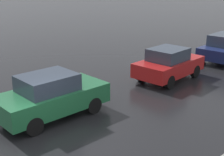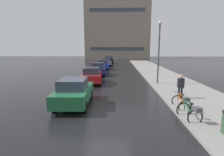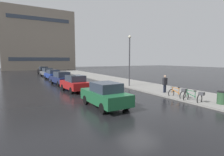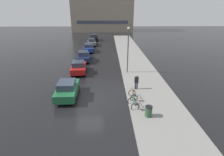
# 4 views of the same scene
# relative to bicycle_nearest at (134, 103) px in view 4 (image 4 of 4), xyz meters

# --- Properties ---
(ground_plane) EXTENTS (140.00, 140.00, 0.00)m
(ground_plane) POSITION_rel_bicycle_nearest_xyz_m (-3.99, 1.25, -0.49)
(ground_plane) COLOR black
(sidewalk_kerb) EXTENTS (4.80, 60.00, 0.14)m
(sidewalk_kerb) POSITION_rel_bicycle_nearest_xyz_m (2.01, 11.25, -0.42)
(sidewalk_kerb) COLOR gray
(sidewalk_kerb) RESTS_ON ground
(bicycle_nearest) EXTENTS (0.91, 1.41, 0.99)m
(bicycle_nearest) POSITION_rel_bicycle_nearest_xyz_m (0.00, 0.00, 0.00)
(bicycle_nearest) COLOR black
(bicycle_nearest) RESTS_ON ground
(bicycle_second) EXTENTS (0.73, 1.45, 0.96)m
(bicycle_second) POSITION_rel_bicycle_nearest_xyz_m (0.14, 1.53, -0.00)
(bicycle_second) COLOR black
(bicycle_second) RESTS_ON ground
(car_green) EXTENTS (1.98, 4.15, 1.66)m
(car_green) POSITION_rel_bicycle_nearest_xyz_m (-6.09, 2.23, 0.33)
(car_green) COLOR #1E6038
(car_green) RESTS_ON ground
(car_red) EXTENTS (2.21, 3.99, 1.61)m
(car_red) POSITION_rel_bicycle_nearest_xyz_m (-6.06, 8.95, 0.31)
(car_red) COLOR #AD1919
(car_red) RESTS_ON ground
(car_navy) EXTENTS (2.28, 4.52, 1.64)m
(car_navy) POSITION_rel_bicycle_nearest_xyz_m (-6.12, 14.55, 0.32)
(car_navy) COLOR navy
(car_navy) RESTS_ON ground
(car_blue) EXTENTS (2.17, 4.36, 1.59)m
(car_blue) POSITION_rel_bicycle_nearest_xyz_m (-5.99, 21.04, 0.32)
(car_blue) COLOR navy
(car_blue) RESTS_ON ground
(car_grey) EXTENTS (2.25, 4.32, 1.59)m
(car_grey) POSITION_rel_bicycle_nearest_xyz_m (-5.90, 27.10, 0.29)
(car_grey) COLOR slate
(car_grey) RESTS_ON ground
(car_black) EXTENTS (2.18, 4.07, 1.66)m
(car_black) POSITION_rel_bicycle_nearest_xyz_m (-5.77, 33.53, 0.33)
(car_black) COLOR black
(car_black) RESTS_ON ground
(pedestrian) EXTENTS (0.40, 0.24, 1.73)m
(pedestrian) POSITION_rel_bicycle_nearest_xyz_m (0.73, 3.59, 0.48)
(pedestrian) COLOR #1E2333
(pedestrian) RESTS_ON ground
(streetlamp) EXTENTS (0.32, 0.32, 5.91)m
(streetlamp) POSITION_rel_bicycle_nearest_xyz_m (0.34, 8.74, 3.00)
(streetlamp) COLOR #424247
(streetlamp) RESTS_ON ground
(trash_bin) EXTENTS (0.57, 0.57, 1.02)m
(trash_bin) POSITION_rel_bicycle_nearest_xyz_m (0.94, -1.36, 0.02)
(trash_bin) COLOR #2D5133
(trash_bin) RESTS_ON ground
(building_facade_main) EXTENTS (21.40, 10.82, 18.91)m
(building_facade_main) POSITION_rel_bicycle_nearest_xyz_m (-4.07, 55.16, 8.96)
(building_facade_main) COLOR gray
(building_facade_main) RESTS_ON ground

